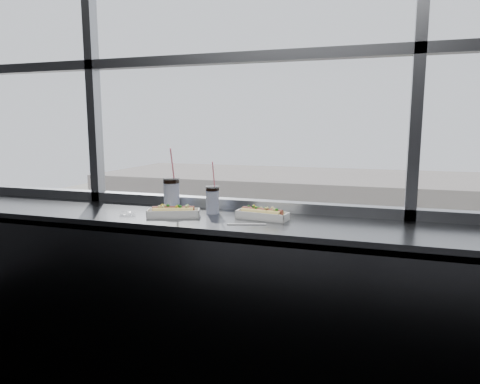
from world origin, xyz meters
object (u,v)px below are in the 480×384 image
(loose_straw, at_px, (247,224))
(car_far_b, at_px, (358,309))
(soda_cup_right, at_px, (212,198))
(tree_left, at_px, (249,251))
(soda_cup_left, at_px, (172,192))
(pedestrian_d, at_px, (478,304))
(car_near_a, at_px, (63,331))
(pedestrian_c, at_px, (420,300))
(car_near_b, at_px, (177,353))
(tree_center, at_px, (395,261))
(hotdog_tray_right, at_px, (262,214))
(hotdog_tray_left, at_px, (173,212))
(car_near_c, at_px, (375,384))
(pedestrian_a, at_px, (259,275))
(pedestrian_b, at_px, (329,280))
(wrapper, at_px, (127,213))

(loose_straw, relative_size, car_far_b, 0.03)
(soda_cup_right, xyz_separation_m, tree_left, (-8.15, 28.18, -9.16))
(soda_cup_left, distance_m, pedestrian_d, 30.93)
(car_near_a, xyz_separation_m, pedestrian_c, (19.61, 11.13, -0.12))
(car_near_b, xyz_separation_m, tree_center, (10.85, 12.00, 2.29))
(car_near_b, relative_size, tree_left, 1.30)
(hotdog_tray_right, height_order, loose_straw, hotdog_tray_right)
(loose_straw, relative_size, car_near_b, 0.04)
(soda_cup_right, xyz_separation_m, tree_center, (2.38, 28.18, -8.87))
(pedestrian_c, xyz_separation_m, tree_center, (-1.70, 0.87, 2.33))
(soda_cup_left, bearing_deg, hotdog_tray_left, -60.42)
(soda_cup_right, bearing_deg, pedestrian_d, 74.59)
(soda_cup_left, distance_m, car_near_c, 19.62)
(hotdog_tray_left, height_order, hotdog_tray_right, same)
(soda_cup_left, bearing_deg, pedestrian_a, 104.11)
(pedestrian_b, distance_m, pedestrian_a, 5.33)
(wrapper, relative_size, tree_left, 0.02)
(soda_cup_right, distance_m, car_near_b, 21.41)
(soda_cup_left, relative_size, car_near_b, 0.07)
(car_near_a, bearing_deg, loose_straw, -131.62)
(loose_straw, xyz_separation_m, tree_center, (2.10, 28.40, -8.79))
(pedestrian_b, bearing_deg, hotdog_tray_right, 94.75)
(hotdog_tray_left, height_order, car_near_b, hotdog_tray_left)
(loose_straw, height_order, pedestrian_b, loose_straw)
(car_far_b, height_order, pedestrian_d, car_far_b)
(hotdog_tray_left, xyz_separation_m, tree_left, (-7.98, 28.34, -9.10))
(car_far_b, bearing_deg, pedestrian_c, -45.60)
(car_far_b, bearing_deg, soda_cup_left, -175.69)
(hotdog_tray_right, bearing_deg, tree_center, 94.04)
(car_near_b, xyz_separation_m, car_near_c, (9.77, 0.00, 0.18))
(pedestrian_c, bearing_deg, loose_straw, -97.87)
(hotdog_tray_left, bearing_deg, car_near_a, 112.86)
(soda_cup_left, relative_size, loose_straw, 1.87)
(car_near_b, bearing_deg, car_near_c, -97.81)
(hotdog_tray_right, height_order, car_near_a, hotdog_tray_right)
(car_near_a, bearing_deg, tree_center, -51.71)
(pedestrian_c, bearing_deg, soda_cup_left, -99.05)
(tree_left, bearing_deg, hotdog_tray_left, -74.27)
(pedestrian_a, xyz_separation_m, pedestrian_c, (11.48, -1.08, -0.13))
(pedestrian_d, bearing_deg, car_near_c, -118.79)
(car_near_c, height_order, tree_left, tree_left)
(pedestrian_d, bearing_deg, tree_left, 178.37)
(loose_straw, xyz_separation_m, pedestrian_d, (7.37, 27.95, -11.09))
(car_far_b, height_order, car_near_c, car_near_c)
(tree_center, bearing_deg, hotdog_tray_left, -95.15)
(car_near_a, distance_m, pedestrian_a, 14.66)
(car_near_a, bearing_deg, pedestrian_a, -29.19)
(hotdog_tray_left, distance_m, car_near_c, 19.71)
(tree_left, bearing_deg, pedestrian_b, 6.86)
(hotdog_tray_right, bearing_deg, pedestrian_d, 83.44)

